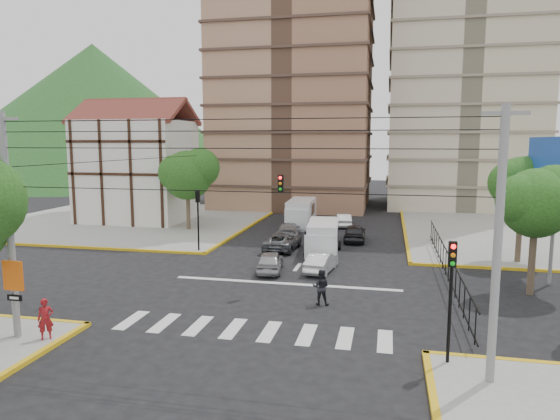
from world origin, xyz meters
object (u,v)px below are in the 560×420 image
(car_white_front_right, at_px, (321,262))
(van_right_lane, at_px, (323,239))
(traffic_light_se, at_px, (451,282))
(pedestrian_crosswalk, at_px, (321,287))
(district_sign, at_px, (14,283))
(car_silver_front_left, at_px, (270,261))
(van_left_lane, at_px, (301,214))
(traffic_light_nw, at_px, (198,210))
(pedestrian_sw_corner, at_px, (46,319))

(car_white_front_right, bearing_deg, van_right_lane, -75.88)
(traffic_light_se, height_order, pedestrian_crosswalk, traffic_light_se)
(district_sign, relative_size, pedestrian_crosswalk, 1.81)
(traffic_light_se, bearing_deg, van_right_lane, 111.88)
(traffic_light_se, relative_size, district_sign, 1.38)
(car_silver_front_left, height_order, car_white_front_right, car_silver_front_left)
(car_white_front_right, bearing_deg, traffic_light_se, 124.82)
(van_left_lane, distance_m, car_silver_front_left, 16.46)
(van_right_lane, bearing_deg, traffic_light_se, -73.04)
(car_white_front_right, bearing_deg, van_left_lane, -67.92)
(pedestrian_crosswalk, bearing_deg, traffic_light_nw, -43.51)
(traffic_light_nw, relative_size, van_left_lane, 0.77)
(van_left_lane, bearing_deg, traffic_light_se, -72.07)
(van_right_lane, bearing_deg, car_silver_front_left, -121.12)
(van_left_lane, xyz_separation_m, car_silver_front_left, (0.96, -16.42, -0.60))
(pedestrian_sw_corner, relative_size, pedestrian_crosswalk, 0.93)
(van_right_lane, height_order, pedestrian_crosswalk, van_right_lane)
(traffic_light_nw, height_order, pedestrian_crosswalk, traffic_light_nw)
(van_left_lane, distance_m, pedestrian_crosswalk, 22.55)
(van_right_lane, relative_size, pedestrian_crosswalk, 3.04)
(traffic_light_nw, height_order, car_silver_front_left, traffic_light_nw)
(pedestrian_sw_corner, bearing_deg, car_silver_front_left, 29.05)
(traffic_light_nw, height_order, pedestrian_sw_corner, traffic_light_nw)
(traffic_light_se, relative_size, van_left_lane, 0.77)
(district_sign, xyz_separation_m, car_silver_front_left, (7.35, 12.82, -1.81))
(van_right_lane, distance_m, car_white_front_right, 4.68)
(van_left_lane, height_order, pedestrian_sw_corner, van_left_lane)
(traffic_light_se, distance_m, car_silver_front_left, 14.88)
(traffic_light_se, height_order, district_sign, traffic_light_se)
(district_sign, distance_m, pedestrian_crosswalk, 13.46)
(car_silver_front_left, height_order, pedestrian_sw_corner, pedestrian_sw_corner)
(pedestrian_crosswalk, bearing_deg, car_white_front_right, -82.38)
(car_white_front_right, bearing_deg, district_sign, 59.82)
(traffic_light_se, xyz_separation_m, traffic_light_nw, (-15.60, 15.60, 0.00))
(district_sign, bearing_deg, pedestrian_sw_corner, 11.35)
(car_silver_front_left, distance_m, car_white_front_right, 3.16)
(van_left_lane, bearing_deg, district_sign, -104.57)
(car_silver_front_left, bearing_deg, car_white_front_right, -176.79)
(district_sign, xyz_separation_m, car_white_front_right, (10.45, 13.44, -1.84))
(district_sign, distance_m, van_left_lane, 29.95)
(district_sign, bearing_deg, car_white_front_right, 52.15)
(district_sign, bearing_deg, van_left_lane, 77.67)
(car_white_front_right, xyz_separation_m, pedestrian_crosswalk, (0.80, -6.22, 0.27))
(car_white_front_right, height_order, pedestrian_sw_corner, pedestrian_sw_corner)
(district_sign, height_order, pedestrian_crosswalk, district_sign)
(traffic_light_nw, bearing_deg, car_silver_front_left, -33.60)
(van_right_lane, xyz_separation_m, pedestrian_crosswalk, (1.33, -10.84, -0.26))
(traffic_light_nw, relative_size, district_sign, 1.38)
(van_right_lane, height_order, van_left_lane, van_left_lane)
(car_white_front_right, xyz_separation_m, pedestrian_sw_corner, (-9.30, -13.21, 0.37))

